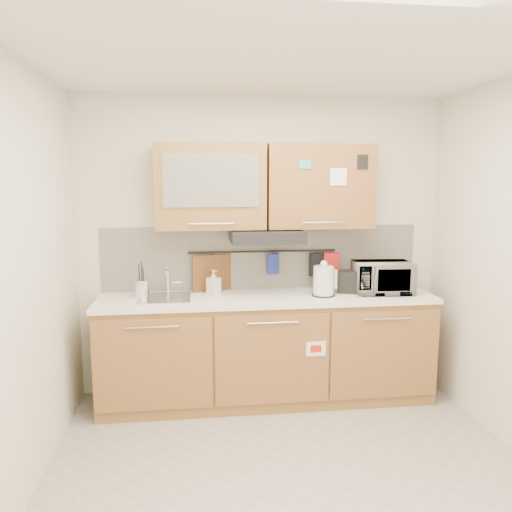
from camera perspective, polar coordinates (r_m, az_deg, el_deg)
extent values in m
plane|color=#9E9993|center=(3.48, 4.32, -24.16)|extent=(3.20, 3.20, 0.00)
plane|color=white|center=(3.01, 4.94, 22.36)|extent=(3.20, 3.20, 0.00)
plane|color=silver|center=(4.44, 0.71, 1.13)|extent=(3.20, 0.00, 3.20)
plane|color=silver|center=(3.09, -25.91, -3.17)|extent=(0.00, 3.00, 3.00)
cube|color=olive|center=(4.36, 1.23, -10.69)|extent=(2.80, 0.60, 0.88)
cube|color=black|center=(4.50, 1.21, -15.38)|extent=(2.80, 0.54, 0.10)
cube|color=#A6683B|center=(4.03, -11.67, -12.10)|extent=(0.91, 0.02, 0.74)
cylinder|color=silver|center=(3.90, -11.84, -7.97)|extent=(0.41, 0.01, 0.01)
cube|color=#A6683B|center=(4.06, 1.88, -11.75)|extent=(0.91, 0.02, 0.74)
cylinder|color=silver|center=(3.93, 1.96, -7.65)|extent=(0.41, 0.01, 0.01)
cube|color=#A6683B|center=(4.29, 14.51, -10.85)|extent=(0.91, 0.02, 0.74)
cylinder|color=silver|center=(4.18, 14.80, -6.95)|extent=(0.41, 0.01, 0.01)
cube|color=white|center=(4.21, 1.27, -4.83)|extent=(2.82, 0.62, 0.04)
cube|color=silver|center=(4.44, 0.73, -0.17)|extent=(2.80, 0.02, 0.56)
cube|color=olive|center=(4.19, -5.25, 7.90)|extent=(0.90, 0.35, 0.70)
cube|color=silver|center=(4.00, -5.18, 8.58)|extent=(0.76, 0.02, 0.42)
cube|color=#A6683B|center=(4.32, 7.16, 7.90)|extent=(0.90, 0.35, 0.70)
cube|color=white|center=(4.17, 9.41, 8.91)|extent=(0.14, 0.00, 0.14)
cube|color=black|center=(4.18, 1.18, 2.30)|extent=(0.60, 0.46, 0.10)
cube|color=silver|center=(4.19, -10.38, -4.86)|extent=(0.42, 0.40, 0.03)
cylinder|color=silver|center=(4.31, -10.04, -2.74)|extent=(0.03, 0.03, 0.24)
cylinder|color=silver|center=(4.22, -10.14, -1.63)|extent=(0.02, 0.18, 0.02)
cylinder|color=black|center=(4.40, 0.80, 0.52)|extent=(1.30, 0.02, 0.02)
cylinder|color=silver|center=(4.23, -12.89, -3.67)|extent=(0.13, 0.13, 0.15)
cylinder|color=black|center=(4.23, -13.18, -2.78)|extent=(0.01, 0.01, 0.28)
cylinder|color=black|center=(4.20, -12.73, -3.05)|extent=(0.01, 0.01, 0.25)
cylinder|color=black|center=(4.24, -12.90, -2.62)|extent=(0.01, 0.01, 0.30)
cylinder|color=black|center=(4.21, -13.14, -3.27)|extent=(0.01, 0.01, 0.22)
cylinder|color=silver|center=(4.22, 7.71, -2.86)|extent=(0.20, 0.20, 0.25)
sphere|color=silver|center=(4.20, 7.76, -0.88)|extent=(0.06, 0.06, 0.06)
cube|color=silver|center=(4.27, 9.01, -2.61)|extent=(0.03, 0.04, 0.16)
cylinder|color=black|center=(4.25, 7.68, -4.42)|extent=(0.19, 0.19, 0.01)
cube|color=black|center=(4.39, 11.02, -2.90)|extent=(0.29, 0.23, 0.19)
cube|color=black|center=(4.38, 10.47, -1.76)|extent=(0.10, 0.13, 0.01)
cube|color=black|center=(4.37, 11.65, -1.81)|extent=(0.10, 0.13, 0.01)
imported|color=#999999|center=(4.43, 14.24, -2.39)|extent=(0.50, 0.36, 0.27)
imported|color=#999999|center=(4.28, -4.88, -2.96)|extent=(0.13, 0.13, 0.21)
cube|color=brown|center=(4.39, -5.07, -2.63)|extent=(0.34, 0.11, 0.43)
cube|color=#21359B|center=(4.41, 1.96, -0.90)|extent=(0.11, 0.07, 0.18)
cube|color=black|center=(4.49, 6.90, -0.95)|extent=(0.14, 0.08, 0.21)
cube|color=red|center=(4.53, 8.62, -0.69)|extent=(0.14, 0.03, 0.17)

